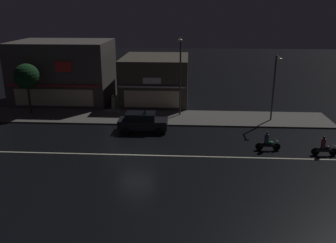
# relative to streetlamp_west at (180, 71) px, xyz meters

# --- Properties ---
(ground_plane) EXTENTS (140.00, 140.00, 0.00)m
(ground_plane) POSITION_rel_streetlamp_west_xyz_m (-2.97, -9.96, -4.61)
(ground_plane) COLOR black
(lane_divider_stripe) EXTENTS (33.11, 0.16, 0.01)m
(lane_divider_stripe) POSITION_rel_streetlamp_west_xyz_m (-2.97, -9.96, -4.60)
(lane_divider_stripe) COLOR beige
(lane_divider_stripe) RESTS_ON ground
(sidewalk_far) EXTENTS (34.86, 4.83, 0.14)m
(sidewalk_far) POSITION_rel_streetlamp_west_xyz_m (-2.97, -0.66, -4.54)
(sidewalk_far) COLOR #5B5954
(sidewalk_far) RESTS_ON ground
(storefront_left_block) EXTENTS (7.32, 8.55, 5.13)m
(storefront_left_block) POSITION_rel_streetlamp_west_xyz_m (-2.97, 5.95, -2.04)
(storefront_left_block) COLOR #4C443A
(storefront_left_block) RESTS_ON ground
(storefront_center_block) EXTENTS (10.58, 7.73, 6.85)m
(storefront_center_block) POSITION_rel_streetlamp_west_xyz_m (-13.42, 5.54, -1.19)
(storefront_center_block) COLOR #56514C
(storefront_center_block) RESTS_ON ground
(streetlamp_west) EXTENTS (0.44, 1.64, 7.64)m
(streetlamp_west) POSITION_rel_streetlamp_west_xyz_m (0.00, 0.00, 0.00)
(streetlamp_west) COLOR #47494C
(streetlamp_west) RESTS_ON sidewalk_far
(streetlamp_mid) EXTENTS (0.44, 1.64, 6.20)m
(streetlamp_mid) POSITION_rel_streetlamp_west_xyz_m (8.76, -1.27, -0.75)
(streetlamp_mid) COLOR #47494C
(streetlamp_mid) RESTS_ON sidewalk_far
(pedestrian_on_sidewalk) EXTENTS (0.41, 0.41, 1.98)m
(pedestrian_on_sidewalk) POSITION_rel_streetlamp_west_xyz_m (-6.70, 0.13, -3.55)
(pedestrian_on_sidewalk) COLOR #4C664C
(pedestrian_on_sidewalk) RESTS_ON sidewalk_far
(street_tree) EXTENTS (2.51, 2.51, 5.04)m
(street_tree) POSITION_rel_streetlamp_west_xyz_m (-15.20, -0.15, -0.71)
(street_tree) COLOR #473323
(street_tree) RESTS_ON sidewalk_far
(parked_car_near_kerb) EXTENTS (4.30, 1.98, 1.67)m
(parked_car_near_kerb) POSITION_rel_streetlamp_west_xyz_m (-3.17, -4.55, -3.74)
(parked_car_near_kerb) COLOR black
(parked_car_near_kerb) RESTS_ON ground
(motorcycle_following) EXTENTS (1.90, 0.60, 1.52)m
(motorcycle_following) POSITION_rel_streetlamp_west_xyz_m (10.90, -9.19, -3.98)
(motorcycle_following) COLOR black
(motorcycle_following) RESTS_ON ground
(motorcycle_opposite_lane) EXTENTS (1.90, 0.60, 1.52)m
(motorcycle_opposite_lane) POSITION_rel_streetlamp_west_xyz_m (6.93, -8.42, -3.98)
(motorcycle_opposite_lane) COLOR black
(motorcycle_opposite_lane) RESTS_ON ground
(traffic_cone) EXTENTS (0.36, 0.36, 0.55)m
(traffic_cone) POSITION_rel_streetlamp_west_xyz_m (-2.21, -4.27, -4.33)
(traffic_cone) COLOR orange
(traffic_cone) RESTS_ON ground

